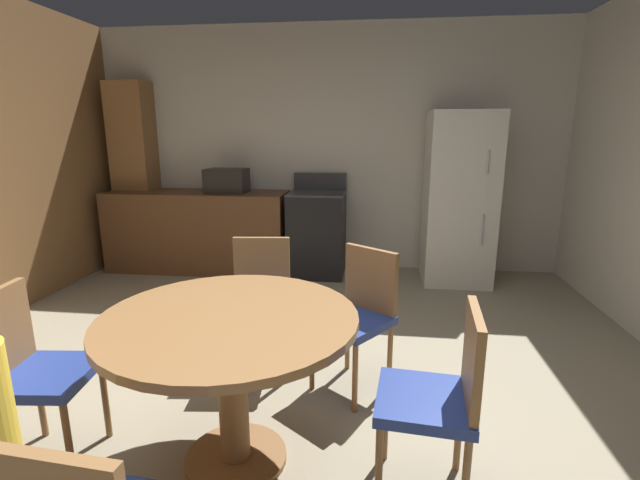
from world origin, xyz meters
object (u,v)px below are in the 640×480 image
Objects in this scene: dining_table at (231,348)px; chair_northeast at (359,310)px; chair_north at (260,295)px; microwave at (227,181)px; chair_east at (441,392)px; chair_west at (31,366)px; oven_range at (317,233)px; refrigerator at (459,199)px.

chair_northeast reaches higher than dining_table.
chair_north is at bearing -68.69° from chair_northeast.
microwave is 0.51× the size of chair_east.
chair_east is at bearing -5.83° from chair_west.
chair_east is (0.92, -3.10, 0.03)m from oven_range.
chair_north is at bearing 45.05° from chair_west.
oven_range is 3.23m from chair_east.
oven_range reaches higher than chair_west.
refrigerator is at bearing 45.27° from chair_west.
chair_east is at bearing -5.48° from dining_table.
chair_northeast is (-0.94, -2.19, -0.38)m from refrigerator.
chair_north is at bearing -39.12° from chair_east.
chair_northeast and chair_east have the same top height.
refrigerator reaches higher than chair_west.
dining_table is 1.34× the size of chair_north.
chair_northeast is at bearing 68.69° from chair_north.
refrigerator is 2.02× the size of chair_west.
dining_table is at bearing 0.00° from chair_east.
dining_table is 1.34× the size of chair_northeast.
dining_table is 1.34× the size of chair_west.
chair_north is (-1.60, -2.02, -0.38)m from refrigerator.
dining_table is at bearing 0.00° from chair_north.
refrigerator is at bearing -1.15° from microwave.
oven_range is 1.26× the size of chair_east.
dining_table is at bearing 0.00° from chair_northeast.
chair_east is (1.93, -3.09, -0.53)m from microwave.
chair_east is (1.87, 0.01, 0.00)m from chair_west.
microwave is at bearing -52.57° from chair_east.
microwave is 0.51× the size of chair_northeast.
chair_northeast is (0.56, 0.76, -0.10)m from dining_table.
chair_west is at bearing -45.05° from chair_north.
chair_north and chair_east have the same top height.
oven_range is 0.94× the size of dining_table.
oven_range is 1.26× the size of chair_west.
chair_west is (-0.93, -0.10, -0.10)m from dining_table.
oven_range is 1.54m from refrigerator.
oven_range is 3.01m from dining_table.
dining_table is at bearing -90.22° from oven_range.
refrigerator is 3.12m from chair_east.
refrigerator is 3.32m from dining_table.
microwave is 0.51× the size of chair_west.
oven_range reaches higher than dining_table.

